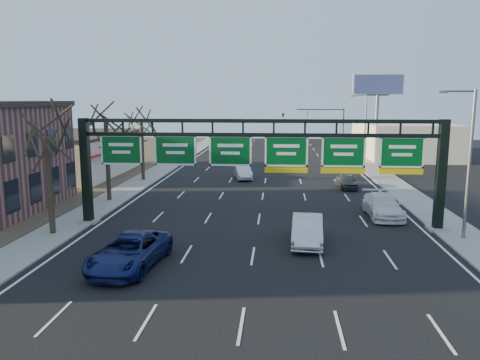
# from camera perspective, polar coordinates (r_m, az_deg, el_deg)

# --- Properties ---
(ground) EXTENTS (160.00, 160.00, 0.00)m
(ground) POSITION_cam_1_polar(r_m,az_deg,el_deg) (23.99, 1.31, -10.77)
(ground) COLOR black
(ground) RESTS_ON ground
(sidewalk_left) EXTENTS (3.00, 120.00, 0.12)m
(sidewalk_left) POSITION_cam_1_polar(r_m,az_deg,el_deg) (45.48, -13.46, -1.07)
(sidewalk_left) COLOR gray
(sidewalk_left) RESTS_ON ground
(sidewalk_right) EXTENTS (3.00, 120.00, 0.12)m
(sidewalk_right) POSITION_cam_1_polar(r_m,az_deg,el_deg) (44.74, 19.51, -1.54)
(sidewalk_right) COLOR gray
(sidewalk_right) RESTS_ON ground
(dirt_strip_left) EXTENTS (21.00, 120.00, 0.06)m
(dirt_strip_left) POSITION_cam_1_polar(r_m,az_deg,el_deg) (50.62, -26.70, -0.80)
(dirt_strip_left) COLOR #473D2B
(dirt_strip_left) RESTS_ON ground
(lane_markings) EXTENTS (21.60, 120.00, 0.01)m
(lane_markings) POSITION_cam_1_polar(r_m,az_deg,el_deg) (43.27, 2.88, -1.43)
(lane_markings) COLOR white
(lane_markings) RESTS_ON ground
(sign_gantry) EXTENTS (24.60, 1.20, 7.20)m
(sign_gantry) POSITION_cam_1_polar(r_m,az_deg,el_deg) (30.68, 2.53, 2.68)
(sign_gantry) COLOR black
(sign_gantry) RESTS_ON ground
(cream_strip) EXTENTS (10.90, 18.40, 4.70)m
(cream_strip) POSITION_cam_1_polar(r_m,az_deg,el_deg) (56.57, -19.11, 3.11)
(cream_strip) COLOR beige
(cream_strip) RESTS_ON ground
(building_right_distant) EXTENTS (12.00, 20.00, 5.00)m
(building_right_distant) POSITION_cam_1_polar(r_m,az_deg,el_deg) (75.03, 19.18, 4.73)
(building_right_distant) COLOR beige
(building_right_distant) RESTS_ON ground
(tree_gantry) EXTENTS (3.60, 3.60, 8.48)m
(tree_gantry) POSITION_cam_1_polar(r_m,az_deg,el_deg) (30.86, -22.66, 6.62)
(tree_gantry) COLOR #30271A
(tree_gantry) RESTS_ON sidewalk_left
(tree_mid) EXTENTS (3.60, 3.60, 9.24)m
(tree_mid) POSITION_cam_1_polar(r_m,az_deg,el_deg) (39.99, -16.14, 8.60)
(tree_mid) COLOR #30271A
(tree_mid) RESTS_ON sidewalk_left
(tree_far) EXTENTS (3.60, 3.60, 8.86)m
(tree_far) POSITION_cam_1_polar(r_m,az_deg,el_deg) (49.48, -12.00, 8.50)
(tree_far) COLOR #30271A
(tree_far) RESTS_ON sidewalk_left
(streetlight_near) EXTENTS (2.15, 0.22, 9.00)m
(streetlight_near) POSITION_cam_1_polar(r_m,az_deg,el_deg) (30.72, 26.01, 2.56)
(streetlight_near) COLOR slate
(streetlight_near) RESTS_ON sidewalk_right
(streetlight_far) EXTENTS (2.15, 0.22, 9.00)m
(streetlight_far) POSITION_cam_1_polar(r_m,az_deg,el_deg) (63.50, 14.92, 6.46)
(streetlight_far) COLOR slate
(streetlight_far) RESTS_ON sidewalk_right
(billboard_right) EXTENTS (7.00, 0.50, 12.00)m
(billboard_right) POSITION_cam_1_polar(r_m,az_deg,el_deg) (68.78, 16.44, 9.94)
(billboard_right) COLOR slate
(billboard_right) RESTS_ON ground
(traffic_signal_mast) EXTENTS (10.16, 0.54, 7.00)m
(traffic_signal_mast) POSITION_cam_1_polar(r_m,az_deg,el_deg) (77.60, 8.01, 7.55)
(traffic_signal_mast) COLOR black
(traffic_signal_mast) RESTS_ON ground
(car_blue_suv) EXTENTS (3.45, 6.32, 1.68)m
(car_blue_suv) POSITION_cam_1_polar(r_m,az_deg,el_deg) (24.57, -13.31, -8.45)
(car_blue_suv) COLOR #131C53
(car_blue_suv) RESTS_ON ground
(car_silver_sedan) EXTENTS (2.04, 5.11, 1.65)m
(car_silver_sedan) POSITION_cam_1_polar(r_m,az_deg,el_deg) (27.99, 8.20, -6.06)
(car_silver_sedan) COLOR silver
(car_silver_sedan) RESTS_ON ground
(car_white_wagon) EXTENTS (2.38, 5.62, 1.62)m
(car_white_wagon) POSITION_cam_1_polar(r_m,az_deg,el_deg) (35.48, 16.99, -3.03)
(car_white_wagon) COLOR white
(car_white_wagon) RESTS_ON ground
(car_grey_far) EXTENTS (1.93, 4.09, 1.35)m
(car_grey_far) POSITION_cam_1_polar(r_m,az_deg,el_deg) (45.99, 12.87, -0.15)
(car_grey_far) COLOR #3A3D3F
(car_grey_far) RESTS_ON ground
(car_silver_distant) EXTENTS (2.44, 4.68, 1.47)m
(car_silver_distant) POSITION_cam_1_polar(r_m,az_deg,el_deg) (50.12, 0.35, 0.98)
(car_silver_distant) COLOR silver
(car_silver_distant) RESTS_ON ground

